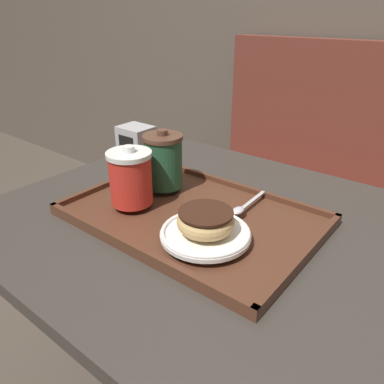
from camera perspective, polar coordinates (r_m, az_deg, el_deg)
The scene contains 9 objects.
booth_bench at distance 1.65m, azimuth 26.10°, elevation -5.36°, with size 1.52×0.44×1.00m.
cafe_table at distance 0.90m, azimuth 2.39°, elevation -12.98°, with size 0.92×0.77×0.70m.
serving_tray at distance 0.79m, azimuth -0.00°, elevation -3.68°, with size 0.51×0.35×0.02m.
coffee_cup_front at distance 0.80m, azimuth -9.34°, elevation 2.23°, with size 0.10×0.10×0.13m.
coffee_cup_rear at distance 0.87m, azimuth -4.39°, elevation 4.80°, with size 0.09×0.09×0.14m.
plate_with_chocolate_donut at distance 0.69m, azimuth 2.06°, elevation -6.29°, with size 0.17×0.17×0.01m.
donut_chocolate_glazed at distance 0.68m, azimuth 2.10°, elevation -4.39°, with size 0.11×0.11×0.04m.
spoon at distance 0.79m, azimuth 7.69°, elevation -2.36°, with size 0.02×0.14×0.01m.
napkin_dispenser at distance 1.12m, azimuth -8.49°, elevation 7.42°, with size 0.09×0.08×0.10m.
Camera 1 is at (0.41, -0.57, 1.10)m, focal length 35.00 mm.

